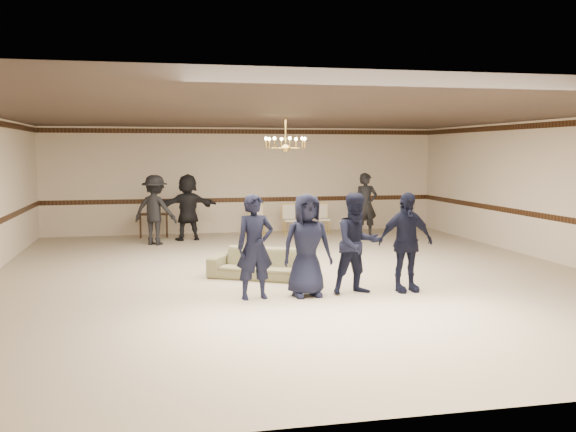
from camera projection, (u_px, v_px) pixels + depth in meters
name	position (u px, v px, depth m)	size (l,w,h in m)	color
room	(296.00, 196.00, 12.75)	(12.01, 14.01, 3.21)	tan
chair_rail	(245.00, 200.00, 19.61)	(12.00, 0.02, 0.14)	#372110
crown_molding	(245.00, 132.00, 19.40)	(12.00, 0.02, 0.14)	#372110
chandelier	(286.00, 133.00, 13.60)	(0.94, 0.94, 0.89)	gold
boy_a	(255.00, 247.00, 10.74)	(0.65, 0.42, 1.77)	black
boy_b	(307.00, 245.00, 10.93)	(0.86, 0.56, 1.77)	black
boy_c	(357.00, 244.00, 11.12)	(0.86, 0.67, 1.77)	black
boy_d	(406.00, 242.00, 11.31)	(1.04, 0.43, 1.77)	black
settee	(261.00, 263.00, 12.55)	(1.99, 0.78, 0.58)	#75714E
adult_left	(155.00, 210.00, 16.98)	(1.20, 0.69, 1.86)	black
adult_mid	(188.00, 207.00, 17.85)	(1.72, 0.55, 1.86)	black
adult_right	(366.00, 205.00, 18.54)	(0.68, 0.44, 1.86)	black
banquet_chair_left	(257.00, 221.00, 18.91)	(0.43, 0.43, 0.88)	beige
banquet_chair_mid	(290.00, 220.00, 19.12)	(0.43, 0.43, 0.88)	beige
banquet_chair_right	(322.00, 219.00, 19.33)	(0.43, 0.43, 0.88)	beige
console_table	(154.00, 225.00, 18.48)	(0.84, 0.35, 0.70)	black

